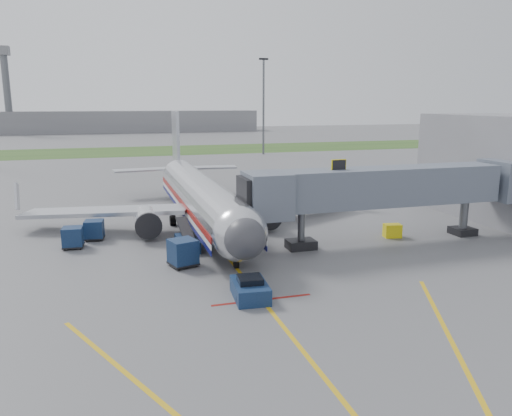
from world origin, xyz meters
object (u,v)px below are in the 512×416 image
object	(u,v)px
belt_loader	(187,242)
ramp_worker	(148,217)
pushback_tug	(250,289)
airliner	(200,196)

from	to	relation	value
belt_loader	ramp_worker	distance (m)	8.70
pushback_tug	belt_loader	bearing A→B (deg)	99.93
ramp_worker	pushback_tug	bearing A→B (deg)	-114.29
belt_loader	ramp_worker	bearing A→B (deg)	105.64
pushback_tug	belt_loader	world-z (taller)	belt_loader
airliner	ramp_worker	size ratio (longest dim) A/B	20.13
belt_loader	airliner	bearing A→B (deg)	72.06
ramp_worker	belt_loader	bearing A→B (deg)	-111.07
pushback_tug	ramp_worker	world-z (taller)	ramp_worker
ramp_worker	airliner	bearing A→B (deg)	-44.18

